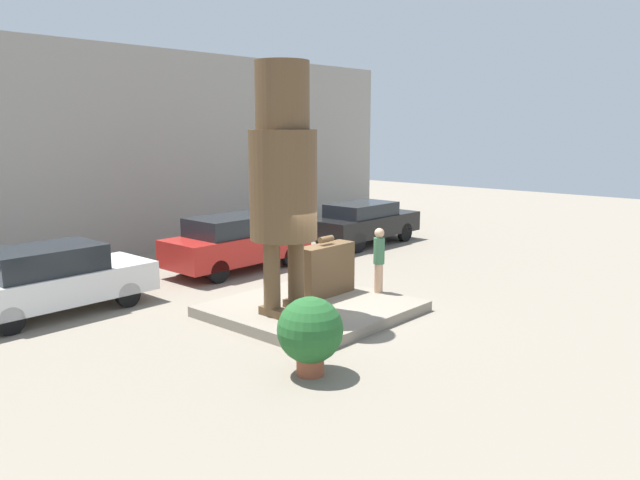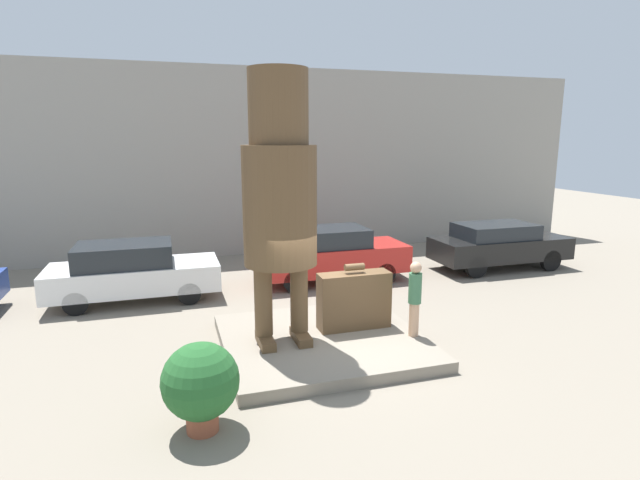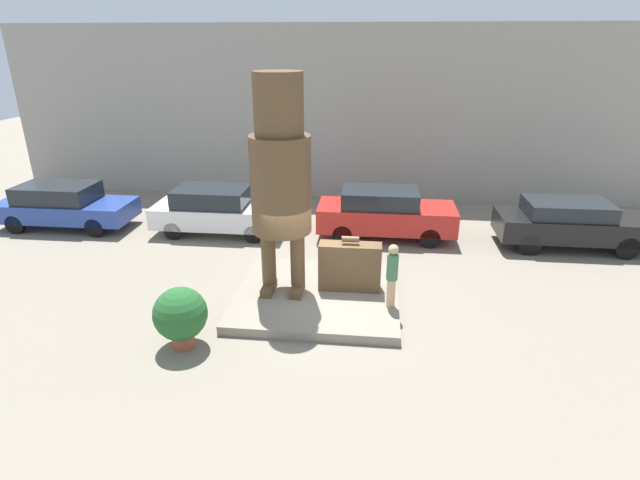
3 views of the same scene
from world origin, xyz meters
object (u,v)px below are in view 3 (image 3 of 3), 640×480
giant_suitcase (350,266)px  tourist (392,273)px  parked_car_black (570,223)px  parked_car_white (217,210)px  planter_pot (180,315)px  statue_figure (280,171)px  parked_car_blue (64,205)px  parked_car_red (385,213)px

giant_suitcase → tourist: bearing=-38.0°
parked_car_black → giant_suitcase: bearing=-148.8°
parked_car_white → planter_pot: (1.32, -6.91, -0.04)m
giant_suitcase → parked_car_black: giant_suitcase is taller
giant_suitcase → statue_figure: bearing=-171.2°
parked_car_blue → parked_car_white: (5.58, 0.06, 0.00)m
parked_car_white → planter_pot: parked_car_white is taller
parked_car_red → parked_car_black: 5.91m
giant_suitcase → parked_car_red: 4.49m
parked_car_black → statue_figure: bearing=-152.7°
statue_figure → parked_car_red: size_ratio=1.18×
giant_suitcase → parked_car_white: (-4.81, 4.21, -0.04)m
tourist → parked_car_white: 7.72m
giant_suitcase → parked_car_blue: bearing=158.3°
giant_suitcase → tourist: 1.35m
giant_suitcase → parked_car_blue: 11.19m
parked_car_white → parked_car_black: parked_car_white is taller
giant_suitcase → parked_car_red: giant_suitcase is taller
parked_car_blue → statue_figure: bearing=-26.8°
statue_figure → giant_suitcase: statue_figure is taller
parked_car_red → parked_car_black: (5.90, -0.25, -0.04)m
statue_figure → parked_car_white: (-3.12, 4.47, -2.57)m
parked_car_blue → parked_car_white: parked_car_white is taller
statue_figure → tourist: statue_figure is taller
parked_car_red → planter_pot: bearing=-121.9°
tourist → parked_car_black: tourist is taller
parked_car_blue → parked_car_black: parked_car_blue is taller
tourist → parked_car_red: size_ratio=0.35×
parked_car_black → planter_pot: size_ratio=3.31×
giant_suitcase → parked_car_blue: size_ratio=0.34×
parked_car_red → parked_car_blue: bearing=-178.7°
tourist → giant_suitcase: bearing=142.0°
parked_car_blue → planter_pot: 9.73m
statue_figure → parked_car_black: size_ratio=1.17×
giant_suitcase → tourist: size_ratio=0.99×
statue_figure → parked_car_white: bearing=125.0°
parked_car_blue → parked_car_white: size_ratio=1.06×
tourist → planter_pot: size_ratio=1.15×
parked_car_black → planter_pot: parked_car_black is taller
giant_suitcase → parked_car_white: bearing=138.8°
parked_car_red → parked_car_black: bearing=-2.5°
tourist → parked_car_blue: 12.47m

